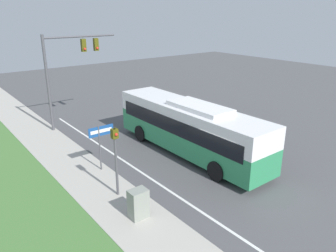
% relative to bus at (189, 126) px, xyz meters
% --- Properties ---
extents(ground_plane, '(80.00, 80.00, 0.00)m').
position_rel_bus_xyz_m(ground_plane, '(-0.11, -3.38, -1.77)').
color(ground_plane, '#4C4C4F').
extents(sidewalk, '(2.80, 80.00, 0.12)m').
position_rel_bus_xyz_m(sidewalk, '(-6.31, -3.38, -1.71)').
color(sidewalk, '#ADA89E').
rests_on(sidewalk, ground_plane).
extents(grass_verge, '(3.60, 80.00, 0.10)m').
position_rel_bus_xyz_m(grass_verge, '(-9.51, -3.38, -1.72)').
color(grass_verge, '#477538').
rests_on(grass_verge, ground_plane).
extents(lane_divider_near, '(0.14, 30.00, 0.01)m').
position_rel_bus_xyz_m(lane_divider_near, '(-3.71, -3.38, -1.77)').
color(lane_divider_near, silver).
rests_on(lane_divider_near, ground_plane).
extents(bus, '(2.66, 11.20, 3.26)m').
position_rel_bus_xyz_m(bus, '(0.00, 0.00, 0.00)').
color(bus, '#2D8956').
rests_on(bus, ground_plane).
extents(signal_gantry, '(5.43, 0.41, 6.80)m').
position_rel_bus_xyz_m(signal_gantry, '(-3.61, 8.91, 3.02)').
color(signal_gantry, '#4C4C51').
rests_on(signal_gantry, ground_plane).
extents(pedestrian_signal, '(0.28, 0.34, 3.39)m').
position_rel_bus_xyz_m(pedestrian_signal, '(-5.93, -1.71, 0.51)').
color(pedestrian_signal, '#4C4C51').
rests_on(pedestrian_signal, ground_plane).
extents(street_sign, '(1.43, 0.08, 2.63)m').
position_rel_bus_xyz_m(street_sign, '(-5.26, 1.11, 0.14)').
color(street_sign, '#4C4C51').
rests_on(street_sign, ground_plane).
extents(utility_cabinet, '(0.77, 0.56, 1.26)m').
position_rel_bus_xyz_m(utility_cabinet, '(-6.14, -3.80, -1.02)').
color(utility_cabinet, gray).
rests_on(utility_cabinet, sidewalk).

